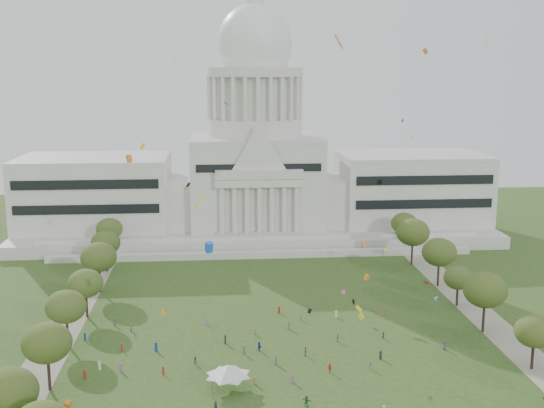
% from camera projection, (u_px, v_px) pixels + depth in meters
% --- Properties ---
extents(ground, '(400.00, 400.00, 0.00)m').
position_uv_depth(ground, '(292.00, 374.00, 128.86)').
color(ground, '#2F4A1D').
rests_on(ground, ground).
extents(capitol, '(160.00, 64.50, 91.30)m').
position_uv_depth(capitol, '(256.00, 171.00, 235.66)').
color(capitol, beige).
rests_on(capitol, ground).
extents(path_left, '(8.00, 160.00, 0.04)m').
position_uv_depth(path_left, '(67.00, 324.00, 154.28)').
color(path_left, gray).
rests_on(path_left, ground).
extents(path_right, '(8.00, 160.00, 0.04)m').
position_uv_depth(path_right, '(478.00, 312.00, 162.11)').
color(path_right, gray).
rests_on(path_right, ground).
extents(row_tree_l_0, '(8.85, 8.85, 12.59)m').
position_uv_depth(row_tree_l_0, '(9.00, 392.00, 102.25)').
color(row_tree_l_0, black).
rests_on(row_tree_l_0, ground).
extents(row_tree_l_1, '(8.86, 8.86, 12.59)m').
position_uv_depth(row_tree_l_1, '(47.00, 343.00, 120.65)').
color(row_tree_l_1, black).
rests_on(row_tree_l_1, ground).
extents(row_tree_r_1, '(7.58, 7.58, 10.78)m').
position_uv_depth(row_tree_r_1, '(534.00, 331.00, 129.44)').
color(row_tree_r_1, black).
rests_on(row_tree_r_1, ground).
extents(row_tree_l_2, '(8.42, 8.42, 11.97)m').
position_uv_depth(row_tree_l_2, '(66.00, 307.00, 140.48)').
color(row_tree_l_2, black).
rests_on(row_tree_l_2, ground).
extents(row_tree_r_2, '(9.55, 9.55, 13.58)m').
position_uv_depth(row_tree_r_2, '(485.00, 290.00, 147.65)').
color(row_tree_r_2, black).
rests_on(row_tree_r_2, ground).
extents(row_tree_l_3, '(8.12, 8.12, 11.55)m').
position_uv_depth(row_tree_l_3, '(86.00, 283.00, 156.86)').
color(row_tree_l_3, black).
rests_on(row_tree_l_3, ground).
extents(row_tree_r_3, '(7.01, 7.01, 9.98)m').
position_uv_depth(row_tree_r_3, '(458.00, 278.00, 164.84)').
color(row_tree_r_3, black).
rests_on(row_tree_r_3, ground).
extents(row_tree_l_4, '(9.29, 9.29, 13.21)m').
position_uv_depth(row_tree_l_4, '(99.00, 257.00, 174.73)').
color(row_tree_l_4, black).
rests_on(row_tree_l_4, ground).
extents(row_tree_r_4, '(9.19, 9.19, 13.06)m').
position_uv_depth(row_tree_r_4, '(439.00, 252.00, 179.66)').
color(row_tree_r_4, black).
rests_on(row_tree_r_4, ground).
extents(row_tree_l_5, '(8.33, 8.33, 11.85)m').
position_uv_depth(row_tree_l_5, '(106.00, 243.00, 193.00)').
color(row_tree_l_5, black).
rests_on(row_tree_l_5, ground).
extents(row_tree_r_5, '(9.82, 9.82, 13.96)m').
position_uv_depth(row_tree_r_5, '(413.00, 232.00, 199.14)').
color(row_tree_r_5, black).
rests_on(row_tree_r_5, ground).
extents(row_tree_l_6, '(8.19, 8.19, 11.64)m').
position_uv_depth(row_tree_l_6, '(109.00, 229.00, 210.62)').
color(row_tree_l_6, black).
rests_on(row_tree_l_6, ground).
extents(row_tree_r_6, '(8.42, 8.42, 11.97)m').
position_uv_depth(row_tree_r_6, '(404.00, 223.00, 217.16)').
color(row_tree_r_6, black).
rests_on(row_tree_r_6, ground).
extents(event_tent, '(11.08, 11.08, 4.76)m').
position_uv_depth(event_tent, '(228.00, 370.00, 121.96)').
color(event_tent, '#4C4C4C').
rests_on(event_tent, ground).
extents(person_0, '(1.06, 1.09, 1.89)m').
position_uv_depth(person_0, '(445.00, 345.00, 139.82)').
color(person_0, '#4C4C51').
rests_on(person_0, ground).
extents(person_2, '(0.90, 0.81, 1.58)m').
position_uv_depth(person_2, '(384.00, 335.00, 145.52)').
color(person_2, '#4C4C51').
rests_on(person_2, ground).
extents(person_3, '(1.28, 1.33, 1.89)m').
position_uv_depth(person_3, '(330.00, 368.00, 129.21)').
color(person_3, '#B21E1E').
rests_on(person_3, ground).
extents(person_4, '(0.81, 1.21, 1.90)m').
position_uv_depth(person_4, '(306.00, 351.00, 136.81)').
color(person_4, '#994C8C').
rests_on(person_4, ground).
extents(person_5, '(1.33, 1.95, 1.96)m').
position_uv_depth(person_5, '(259.00, 346.00, 139.25)').
color(person_5, navy).
rests_on(person_5, ground).
extents(person_7, '(0.73, 0.58, 1.80)m').
position_uv_depth(person_7, '(216.00, 406.00, 114.73)').
color(person_7, '#26262B').
rests_on(person_7, ground).
extents(person_8, '(0.84, 0.59, 1.61)m').
position_uv_depth(person_8, '(195.00, 360.00, 132.88)').
color(person_8, '#33723F').
rests_on(person_8, ground).
extents(person_9, '(1.06, 1.19, 1.65)m').
position_uv_depth(person_9, '(370.00, 365.00, 130.61)').
color(person_9, '#33723F').
rests_on(person_9, ground).
extents(person_10, '(0.65, 1.07, 1.75)m').
position_uv_depth(person_10, '(338.00, 338.00, 143.89)').
color(person_10, olive).
rests_on(person_10, ground).
extents(person_11, '(1.90, 1.68, 1.97)m').
position_uv_depth(person_11, '(306.00, 401.00, 116.16)').
color(person_11, '#33723F').
rests_on(person_11, ground).
extents(distant_crowd, '(67.04, 37.11, 1.95)m').
position_uv_depth(distant_crowd, '(223.00, 341.00, 142.22)').
color(distant_crowd, '#994C8C').
rests_on(distant_crowd, ground).
extents(kite_swarm, '(95.82, 99.25, 59.96)m').
position_uv_depth(kite_swarm, '(302.00, 229.00, 133.49)').
color(kite_swarm, blue).
rests_on(kite_swarm, ground).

